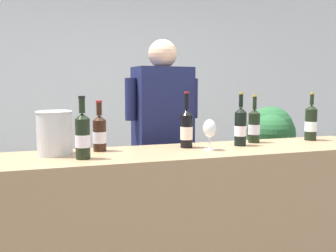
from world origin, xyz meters
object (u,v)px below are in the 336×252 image
Objects in this scene: wine_bottle_2 at (187,128)px; ice_bucket at (55,133)px; wine_bottle_5 at (100,133)px; wine_bottle_3 at (254,126)px; wine_bottle_0 at (311,123)px; wine_bottle_1 at (240,126)px; person_server at (163,157)px; wine_bottle_4 at (83,136)px; potted_shrub at (269,145)px; wine_glass at (209,129)px.

ice_bucket is at bearing -179.88° from wine_bottle_2.
wine_bottle_2 is at bearing -4.42° from wine_bottle_5.
wine_bottle_2 is at bearing -174.15° from wine_bottle_3.
wine_bottle_2 reaches higher than wine_bottle_0.
wine_bottle_1 is 0.18m from wine_bottle_3.
wine_bottle_3 is 0.71m from person_server.
wine_bottle_4 is at bearing -173.12° from wine_bottle_0.
potted_shrub is at bearing 76.40° from wine_bottle_0.
wine_bottle_2 reaches higher than wine_glass.
wine_bottle_2 reaches higher than wine_bottle_4.
ice_bucket is at bearing 178.28° from wine_bottle_1.
wine_bottle_0 is 1.13× the size of wine_bottle_5.
wine_bottle_2 is at bearing -143.71° from potted_shrub.
wine_bottle_3 is (-0.44, 0.03, -0.01)m from wine_bottle_0.
ice_bucket is (-0.88, 0.12, 0.00)m from wine_glass.
wine_bottle_0 is at bearing -103.60° from potted_shrub.
wine_bottle_5 is at bearing -140.85° from person_server.
potted_shrub is at bearing 48.01° from wine_bottle_1.
wine_bottle_2 is 1.08× the size of wine_bottle_3.
wine_glass is 0.66m from person_server.
person_server is 1.45× the size of potted_shrub.
wine_bottle_0 reaches higher than wine_glass.
person_server is (0.77, 0.46, -0.27)m from ice_bucket.
wine_bottle_2 is 0.53m from wine_bottle_5.
person_server is (-0.37, 0.50, -0.27)m from wine_bottle_1.
potted_shrub is (1.67, 0.80, -0.28)m from wine_bottle_5.
wine_bottle_2 is at bearing 0.12° from ice_bucket.
wine_bottle_2 reaches higher than ice_bucket.
wine_bottle_2 is at bearing 14.52° from wine_bottle_4.
wine_bottle_1 is 0.20× the size of person_server.
wine_bottle_5 is at bearing -154.50° from potted_shrub.
wine_bottle_0 is 1.09m from person_server.
wine_bottle_4 reaches higher than ice_bucket.
wine_bottle_0 is at bearing 5.88° from wine_bottle_1.
wine_bottle_2 is at bearing -178.49° from wine_bottle_0.
wine_bottle_3 is at bearing 30.01° from wine_bottle_1.
ice_bucket is at bearing -179.12° from wine_bottle_0.
wine_bottle_4 is 1.11× the size of wine_bottle_5.
wine_bottle_0 is 0.89m from potted_shrub.
wine_bottle_1 is 1.03× the size of wine_bottle_4.
wine_bottle_1 is 0.89m from wine_bottle_5.
wine_bottle_0 is 0.95m from wine_bottle_2.
wine_bottle_5 is 0.18× the size of person_server.
wine_bottle_0 is 1.37× the size of ice_bucket.
wine_bottle_1 is 0.27m from wine_glass.
potted_shrub is at bearing 36.29° from wine_bottle_2.
wine_bottle_0 is 0.98× the size of wine_bottle_1.
wine_bottle_1 is 1.01m from wine_bottle_4.
wine_bottle_4 is 0.24m from wine_bottle_5.
person_server is (-0.96, 0.44, -0.27)m from wine_bottle_0.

